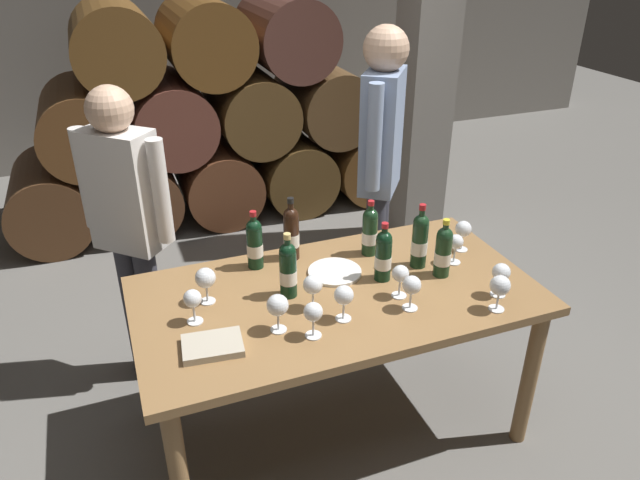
# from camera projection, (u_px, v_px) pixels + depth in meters

# --- Properties ---
(ground_plane) EXTENTS (14.00, 14.00, 0.00)m
(ground_plane) POSITION_uv_depth(u_px,v_px,m) (335.00, 423.00, 2.88)
(ground_plane) COLOR #66635E
(cellar_back_wall) EXTENTS (10.00, 0.24, 2.80)m
(cellar_back_wall) POSITION_uv_depth(u_px,v_px,m) (171.00, 11.00, 5.68)
(cellar_back_wall) COLOR gray
(cellar_back_wall) RESTS_ON ground_plane
(barrel_stack) EXTENTS (3.12, 0.90, 1.69)m
(barrel_stack) POSITION_uv_depth(u_px,v_px,m) (211.00, 123.00, 4.66)
(barrel_stack) COLOR #4F311B
(barrel_stack) RESTS_ON ground_plane
(stone_pillar) EXTENTS (0.32, 0.32, 2.60)m
(stone_pillar) POSITION_uv_depth(u_px,v_px,m) (426.00, 65.00, 3.99)
(stone_pillar) COLOR gray
(stone_pillar) RESTS_ON ground_plane
(dining_table) EXTENTS (1.70, 0.90, 0.76)m
(dining_table) POSITION_uv_depth(u_px,v_px,m) (337.00, 309.00, 2.56)
(dining_table) COLOR olive
(dining_table) RESTS_ON ground_plane
(wine_bottle_0) EXTENTS (0.07, 0.07, 0.29)m
(wine_bottle_0) POSITION_uv_depth(u_px,v_px,m) (288.00, 269.00, 2.44)
(wine_bottle_0) COLOR black
(wine_bottle_0) RESTS_ON dining_table
(wine_bottle_1) EXTENTS (0.07, 0.07, 0.27)m
(wine_bottle_1) POSITION_uv_depth(u_px,v_px,m) (370.00, 231.00, 2.76)
(wine_bottle_1) COLOR #19381E
(wine_bottle_1) RESTS_ON dining_table
(wine_bottle_2) EXTENTS (0.07, 0.07, 0.27)m
(wine_bottle_2) POSITION_uv_depth(u_px,v_px,m) (383.00, 255.00, 2.56)
(wine_bottle_2) COLOR black
(wine_bottle_2) RESTS_ON dining_table
(wine_bottle_3) EXTENTS (0.07, 0.07, 0.31)m
(wine_bottle_3) POSITION_uv_depth(u_px,v_px,m) (291.00, 233.00, 2.72)
(wine_bottle_3) COLOR black
(wine_bottle_3) RESTS_ON dining_table
(wine_bottle_4) EXTENTS (0.07, 0.07, 0.31)m
(wine_bottle_4) POSITION_uv_depth(u_px,v_px,m) (420.00, 240.00, 2.65)
(wine_bottle_4) COLOR #19381E
(wine_bottle_4) RESTS_ON dining_table
(wine_bottle_5) EXTENTS (0.07, 0.07, 0.28)m
(wine_bottle_5) POSITION_uv_depth(u_px,v_px,m) (255.00, 243.00, 2.65)
(wine_bottle_5) COLOR black
(wine_bottle_5) RESTS_ON dining_table
(wine_bottle_6) EXTENTS (0.07, 0.07, 0.27)m
(wine_bottle_6) POSITION_uv_depth(u_px,v_px,m) (443.00, 251.00, 2.59)
(wine_bottle_6) COLOR #19381E
(wine_bottle_6) RESTS_ON dining_table
(wine_glass_0) EXTENTS (0.08, 0.08, 0.15)m
(wine_glass_0) POSITION_uv_depth(u_px,v_px,m) (313.00, 286.00, 2.36)
(wine_glass_0) COLOR white
(wine_glass_0) RESTS_ON dining_table
(wine_glass_1) EXTENTS (0.08, 0.08, 0.15)m
(wine_glass_1) POSITION_uv_depth(u_px,v_px,m) (463.00, 230.00, 2.79)
(wine_glass_1) COLOR white
(wine_glass_1) RESTS_ON dining_table
(wine_glass_2) EXTENTS (0.08, 0.08, 0.16)m
(wine_glass_2) POSITION_uv_depth(u_px,v_px,m) (205.00, 279.00, 2.40)
(wine_glass_2) COLOR white
(wine_glass_2) RESTS_ON dining_table
(wine_glass_3) EXTENTS (0.07, 0.07, 0.15)m
(wine_glass_3) POSITION_uv_depth(u_px,v_px,m) (193.00, 300.00, 2.28)
(wine_glass_3) COLOR white
(wine_glass_3) RESTS_ON dining_table
(wine_glass_4) EXTENTS (0.08, 0.08, 0.15)m
(wine_glass_4) POSITION_uv_depth(u_px,v_px,m) (501.00, 273.00, 2.45)
(wine_glass_4) COLOR white
(wine_glass_4) RESTS_ON dining_table
(wine_glass_5) EXTENTS (0.08, 0.08, 0.15)m
(wine_glass_5) POSITION_uv_depth(u_px,v_px,m) (344.00, 296.00, 2.30)
(wine_glass_5) COLOR white
(wine_glass_5) RESTS_ON dining_table
(wine_glass_6) EXTENTS (0.08, 0.08, 0.16)m
(wine_glass_6) POSITION_uv_depth(u_px,v_px,m) (500.00, 286.00, 2.35)
(wine_glass_6) COLOR white
(wine_glass_6) RESTS_ON dining_table
(wine_glass_7) EXTENTS (0.07, 0.07, 0.14)m
(wine_glass_7) POSITION_uv_depth(u_px,v_px,m) (456.00, 243.00, 2.69)
(wine_glass_7) COLOR white
(wine_glass_7) RESTS_ON dining_table
(wine_glass_8) EXTENTS (0.08, 0.08, 0.15)m
(wine_glass_8) POSITION_uv_depth(u_px,v_px,m) (412.00, 286.00, 2.36)
(wine_glass_8) COLOR white
(wine_glass_8) RESTS_ON dining_table
(wine_glass_9) EXTENTS (0.07, 0.07, 0.15)m
(wine_glass_9) POSITION_uv_depth(u_px,v_px,m) (313.00, 313.00, 2.20)
(wine_glass_9) COLOR white
(wine_glass_9) RESTS_ON dining_table
(wine_glass_10) EXTENTS (0.07, 0.07, 0.15)m
(wine_glass_10) POSITION_uv_depth(u_px,v_px,m) (400.00, 275.00, 2.44)
(wine_glass_10) COLOR white
(wine_glass_10) RESTS_ON dining_table
(wine_glass_11) EXTENTS (0.08, 0.08, 0.16)m
(wine_glass_11) POSITION_uv_depth(u_px,v_px,m) (278.00, 306.00, 2.23)
(wine_glass_11) COLOR white
(wine_glass_11) RESTS_ON dining_table
(tasting_notebook) EXTENTS (0.24, 0.18, 0.03)m
(tasting_notebook) POSITION_uv_depth(u_px,v_px,m) (213.00, 346.00, 2.18)
(tasting_notebook) COLOR #B2A893
(tasting_notebook) RESTS_ON dining_table
(serving_plate) EXTENTS (0.24, 0.24, 0.01)m
(serving_plate) POSITION_uv_depth(u_px,v_px,m) (335.00, 272.00, 2.65)
(serving_plate) COLOR white
(serving_plate) RESTS_ON dining_table
(sommelier_presenting) EXTENTS (0.34, 0.41, 1.72)m
(sommelier_presenting) POSITION_uv_depth(u_px,v_px,m) (381.00, 155.00, 3.18)
(sommelier_presenting) COLOR #383842
(sommelier_presenting) RESTS_ON ground_plane
(taster_seated_left) EXTENTS (0.38, 0.36, 1.54)m
(taster_seated_left) POSITION_uv_depth(u_px,v_px,m) (128.00, 217.00, 2.79)
(taster_seated_left) COLOR #383842
(taster_seated_left) RESTS_ON ground_plane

